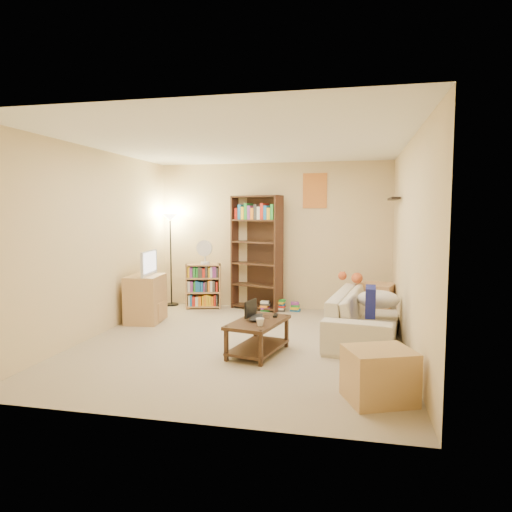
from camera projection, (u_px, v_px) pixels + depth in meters
name	position (u px, v px, depth m)	size (l,w,h in m)	color
room	(242.00, 215.00, 5.65)	(4.50, 4.54, 2.52)	#BAA88B
sofa	(366.00, 315.00, 6.02)	(1.08, 2.15, 0.60)	beige
navy_pillow	(370.00, 301.00, 5.55)	(0.40, 0.12, 0.36)	navy
cream_blanket	(378.00, 299.00, 6.00)	(0.55, 0.40, 0.24)	silver
tabby_cat	(354.00, 278.00, 6.82)	(0.48, 0.22, 0.16)	#CF582C
coffee_table	(258.00, 333.00, 5.33)	(0.67, 0.98, 0.40)	#3D2617
laptop	(261.00, 318.00, 5.39)	(0.29, 0.40, 0.03)	black
laptop_screen	(251.00, 308.00, 5.44)	(0.01, 0.30, 0.20)	white
mug	(260.00, 322.00, 5.06)	(0.10, 0.10, 0.09)	white
tv_remote	(275.00, 315.00, 5.55)	(0.05, 0.16, 0.02)	black
tv_stand	(146.00, 298.00, 6.91)	(0.47, 0.66, 0.71)	tan
television	(145.00, 263.00, 6.86)	(0.15, 0.65, 0.37)	black
tall_bookshelf	(257.00, 250.00, 7.75)	(0.92, 0.55, 1.94)	#3C2017
short_bookshelf	(203.00, 286.00, 7.89)	(0.64, 0.38, 0.77)	tan
desk_fan	(205.00, 251.00, 7.79)	(0.27, 0.15, 0.42)	silver
floor_lamp	(170.00, 233.00, 8.05)	(0.28, 0.28, 1.64)	black
side_table	(376.00, 303.00, 6.91)	(0.51, 0.51, 0.58)	tan
end_cabinet	(379.00, 375.00, 3.99)	(0.56, 0.47, 0.47)	tan
book_stacks	(273.00, 306.00, 7.66)	(0.91, 0.26, 0.20)	red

